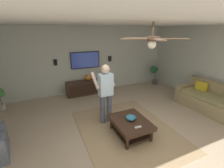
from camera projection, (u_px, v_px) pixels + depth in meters
The scene contains 19 objects.
ground_plane at pixel (131, 139), 3.73m from camera, with size 8.46×8.46×0.00m, color tan.
wall_back_tv at pixel (88, 60), 6.30m from camera, with size 0.10×7.25×2.61m, color #B2B7AD.
ceiling_slab at pixel (137, 18), 2.86m from camera, with size 7.06×7.25×0.10m, color white.
area_rug at pixel (126, 130), 4.06m from camera, with size 2.93×2.25×0.01m, color #9E8460.
couch at pixel (209, 100), 5.02m from camera, with size 1.95×0.97×0.87m.
coffee_table at pixel (130, 124), 3.79m from camera, with size 1.00×0.80×0.40m.
media_console at pixel (88, 87), 6.30m from camera, with size 0.45×1.70×0.55m.
tv at pixel (85, 60), 6.16m from camera, with size 0.05×1.15×0.65m.
person_standing at pixel (105, 91), 4.13m from camera, with size 0.55×0.55×1.64m.
potted_plant_tall at pixel (154, 72), 7.32m from camera, with size 0.35×0.38×0.85m.
potted_plant_short at pixel (0, 95), 4.93m from camera, with size 0.30×0.27×0.78m.
bowl at pixel (131, 117), 3.78m from camera, with size 0.24×0.24×0.11m, color teal.
remote_white at pixel (138, 127), 3.48m from camera, with size 0.15×0.04×0.02m, color white.
remote_black at pixel (131, 120), 3.76m from camera, with size 0.15×0.04×0.02m, color black.
remote_grey at pixel (134, 118), 3.82m from camera, with size 0.15×0.04×0.02m, color slate.
vase_round at pixel (88, 78), 6.21m from camera, with size 0.22×0.22×0.22m, color orange.
wall_speaker_left at pixel (110, 59), 6.59m from camera, with size 0.06×0.12×0.22m, color black.
wall_speaker_right at pixel (55, 62), 5.74m from camera, with size 0.06×0.12×0.22m, color black.
ceiling_fan at pixel (152, 40), 2.81m from camera, with size 1.15×1.13×0.46m.
Camera 1 is at (-2.64, 1.69, 2.46)m, focal length 25.08 mm.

